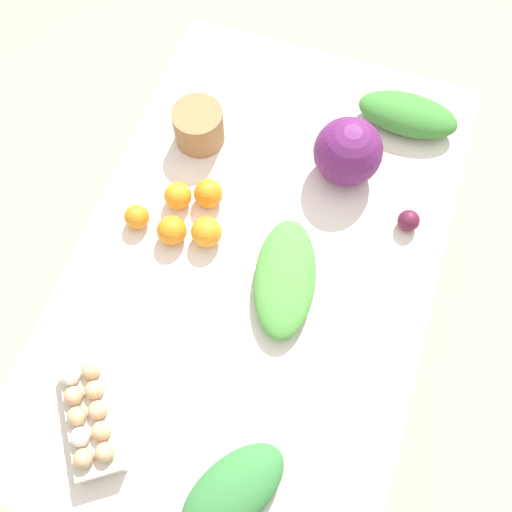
{
  "coord_description": "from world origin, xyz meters",
  "views": [
    {
      "loc": [
        0.57,
        0.19,
        2.1
      ],
      "look_at": [
        0.0,
        0.0,
        0.74
      ],
      "focal_mm": 40.0,
      "sensor_mm": 36.0,
      "label": 1
    }
  ],
  "objects": [
    {
      "name": "cabbage_purple",
      "position": [
        -0.34,
        0.15,
        0.82
      ],
      "size": [
        0.19,
        0.19,
        0.19
      ],
      "primitive_type": "sphere",
      "color": "#601E5B",
      "rests_on": "dining_table"
    },
    {
      "name": "ground_plane",
      "position": [
        0.0,
        0.0,
        0.0
      ],
      "size": [
        8.0,
        8.0,
        0.0
      ],
      "primitive_type": "plane",
      "color": "#C6B289"
    },
    {
      "name": "orange_0",
      "position": [
        -0.09,
        -0.26,
        0.76
      ],
      "size": [
        0.07,
        0.07,
        0.07
      ],
      "primitive_type": "sphere",
      "color": "orange",
      "rests_on": "dining_table"
    },
    {
      "name": "orange_1",
      "position": [
        0.0,
        -0.34,
        0.76
      ],
      "size": [
        0.07,
        0.07,
        0.07
      ],
      "primitive_type": "sphere",
      "color": "orange",
      "rests_on": "dining_table"
    },
    {
      "name": "orange_3",
      "position": [
        -0.01,
        -0.14,
        0.76
      ],
      "size": [
        0.08,
        0.08,
        0.08
      ],
      "primitive_type": "sphere",
      "color": "orange",
      "rests_on": "dining_table"
    },
    {
      "name": "orange_4",
      "position": [
        0.01,
        -0.23,
        0.76
      ],
      "size": [
        0.08,
        0.08,
        0.08
      ],
      "primitive_type": "sphere",
      "color": "orange",
      "rests_on": "dining_table"
    },
    {
      "name": "greens_bunch_beet_tops",
      "position": [
        -0.55,
        0.27,
        0.77
      ],
      "size": [
        0.14,
        0.29,
        0.09
      ],
      "primitive_type": "ellipsoid",
      "rotation": [
        0.0,
        0.0,
        4.72
      ],
      "color": "#3D8433",
      "rests_on": "dining_table"
    },
    {
      "name": "greens_bunch_kale",
      "position": [
        0.55,
        0.14,
        0.76
      ],
      "size": [
        0.3,
        0.26,
        0.08
      ],
      "primitive_type": "ellipsoid",
      "rotation": [
        0.0,
        0.0,
        2.59
      ],
      "color": "#337538",
      "rests_on": "dining_table"
    },
    {
      "name": "beet_root",
      "position": [
        -0.22,
        0.35,
        0.75
      ],
      "size": [
        0.06,
        0.06,
        0.06
      ],
      "primitive_type": "sphere",
      "color": "#5B1933",
      "rests_on": "dining_table"
    },
    {
      "name": "orange_2",
      "position": [
        -0.13,
        -0.18,
        0.76
      ],
      "size": [
        0.08,
        0.08,
        0.08
      ],
      "primitive_type": "sphere",
      "color": "orange",
      "rests_on": "dining_table"
    },
    {
      "name": "egg_carton",
      "position": [
        0.51,
        -0.23,
        0.77
      ],
      "size": [
        0.28,
        0.24,
        0.09
      ],
      "rotation": [
        0.0,
        0.0,
        0.61
      ],
      "color": "beige",
      "rests_on": "dining_table"
    },
    {
      "name": "dining_table",
      "position": [
        0.0,
        0.0,
        0.64
      ],
      "size": [
        1.48,
        0.94,
        0.72
      ],
      "color": "silver",
      "rests_on": "ground_plane"
    },
    {
      "name": "paper_bag",
      "position": [
        -0.31,
        -0.28,
        0.78
      ],
      "size": [
        0.14,
        0.14,
        0.12
      ],
      "primitive_type": "cylinder",
      "color": "#997047",
      "rests_on": "dining_table"
    },
    {
      "name": "greens_bunch_dandelion",
      "position": [
        0.04,
        0.09,
        0.76
      ],
      "size": [
        0.35,
        0.22,
        0.07
      ],
      "primitive_type": "ellipsoid",
      "rotation": [
        0.0,
        0.0,
        3.35
      ],
      "color": "#4C933D",
      "rests_on": "dining_table"
    }
  ]
}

